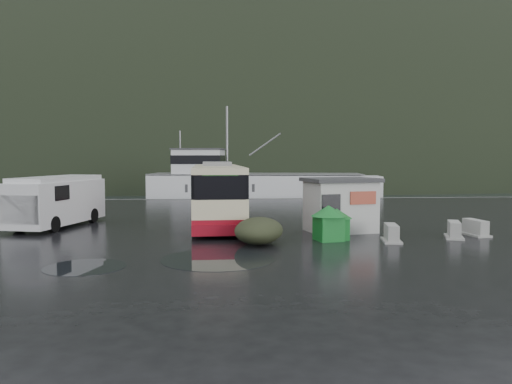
{
  "coord_description": "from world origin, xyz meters",
  "views": [
    {
      "loc": [
        0.78,
        -23.05,
        3.6
      ],
      "look_at": [
        2.71,
        4.05,
        1.7
      ],
      "focal_mm": 35.0,
      "sensor_mm": 36.0,
      "label": 1
    }
  ],
  "objects": [
    {
      "name": "dome_tent",
      "position": [
        2.36,
        -2.51,
        0.0
      ],
      "size": [
        2.66,
        3.22,
        1.1
      ],
      "primitive_type": null,
      "rotation": [
        0.0,
        0.0,
        -0.26
      ],
      "color": "#2D321E",
      "rests_on": "ground"
    },
    {
      "name": "coach_bus",
      "position": [
        0.6,
        4.3,
        0.0
      ],
      "size": [
        3.33,
        12.01,
        3.37
      ],
      "primitive_type": null,
      "rotation": [
        0.0,
        0.0,
        0.03
      ],
      "color": "beige",
      "rests_on": "ground"
    },
    {
      "name": "headland",
      "position": [
        10.0,
        250.0,
        0.0
      ],
      "size": [
        780.0,
        540.0,
        570.0
      ],
      "primitive_type": "ellipsoid",
      "color": "black",
      "rests_on": "ground"
    },
    {
      "name": "ground",
      "position": [
        0.0,
        0.0,
        0.0
      ],
      "size": [
        160.0,
        160.0,
        0.0
      ],
      "primitive_type": "plane",
      "color": "black",
      "rests_on": "ground"
    },
    {
      "name": "harbor_water",
      "position": [
        0.0,
        110.0,
        0.0
      ],
      "size": [
        300.0,
        180.0,
        0.02
      ],
      "primitive_type": "cube",
      "color": "black",
      "rests_on": "ground"
    },
    {
      "name": "quay_edge",
      "position": [
        0.0,
        20.0,
        0.0
      ],
      "size": [
        160.0,
        0.6,
        1.5
      ],
      "primitive_type": "cube",
      "color": "#999993",
      "rests_on": "ground"
    },
    {
      "name": "puddles",
      "position": [
        -0.65,
        -5.88,
        0.01
      ],
      "size": [
        7.68,
        4.32,
        0.01
      ],
      "color": "black",
      "rests_on": "ground"
    },
    {
      "name": "waste_bin_right",
      "position": [
        5.84,
        -1.68,
        0.0
      ],
      "size": [
        1.02,
        1.02,
        1.36
      ],
      "primitive_type": null,
      "rotation": [
        0.0,
        0.0,
        0.05
      ],
      "color": "#147326",
      "rests_on": "ground"
    },
    {
      "name": "fishing_trawler",
      "position": [
        4.41,
        28.59,
        0.0
      ],
      "size": [
        26.12,
        8.77,
        10.25
      ],
      "primitive_type": null,
      "rotation": [
        0.0,
        0.0,
        -0.12
      ],
      "color": "silver",
      "rests_on": "ground"
    },
    {
      "name": "jersey_barrier_b",
      "position": [
        11.17,
        -1.69,
        0.0
      ],
      "size": [
        1.2,
        1.64,
        0.74
      ],
      "primitive_type": null,
      "rotation": [
        0.0,
        0.0,
        -0.35
      ],
      "color": "#999993",
      "rests_on": "ground"
    },
    {
      "name": "ticket_kiosk",
      "position": [
        6.56,
        0.59,
        0.0
      ],
      "size": [
        3.78,
        3.16,
        2.6
      ],
      "primitive_type": null,
      "rotation": [
        0.0,
        0.0,
        0.21
      ],
      "color": "beige",
      "rests_on": "ground"
    },
    {
      "name": "white_van",
      "position": [
        -7.65,
        3.32,
        0.0
      ],
      "size": [
        3.69,
        6.64,
        2.63
      ],
      "primitive_type": null,
      "rotation": [
        0.0,
        0.0,
        -0.26
      ],
      "color": "silver",
      "rests_on": "ground"
    },
    {
      "name": "jersey_barrier_c",
      "position": [
        12.47,
        -1.09,
        0.0
      ],
      "size": [
        0.91,
        1.55,
        0.73
      ],
      "primitive_type": null,
      "rotation": [
        0.0,
        0.0,
        0.13
      ],
      "color": "#999993",
      "rests_on": "ground"
    },
    {
      "name": "jersey_barrier_a",
      "position": [
        8.04,
        -2.44,
        0.0
      ],
      "size": [
        1.0,
        1.6,
        0.74
      ],
      "primitive_type": null,
      "rotation": [
        0.0,
        0.0,
        -0.19
      ],
      "color": "#999993",
      "rests_on": "ground"
    },
    {
      "name": "waste_bin_left",
      "position": [
        5.43,
        -1.95,
        0.0
      ],
      "size": [
        1.32,
        1.32,
        1.53
      ],
      "primitive_type": null,
      "rotation": [
        0.0,
        0.0,
        0.23
      ],
      "color": "#147326",
      "rests_on": "ground"
    }
  ]
}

